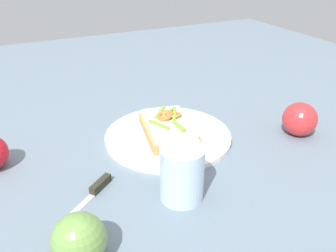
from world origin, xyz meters
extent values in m
plane|color=slate|center=(0.00, 0.00, 0.00)|extent=(2.00, 2.00, 0.00)
cylinder|color=white|center=(0.00, 0.00, 0.01)|extent=(0.28, 0.28, 0.01)
cube|color=tan|center=(0.00, 0.00, 0.02)|extent=(0.18, 0.13, 0.02)
cube|color=#EFDFC8|center=(0.00, 0.00, 0.04)|extent=(0.16, 0.12, 0.01)
torus|color=#B9702E|center=(-0.02, 0.01, 0.05)|extent=(0.05, 0.05, 0.02)
torus|color=#B96C33|center=(-0.02, 0.00, 0.05)|extent=(0.04, 0.04, 0.01)
torus|color=#AD8433|center=(-0.02, 0.02, 0.05)|extent=(0.05, 0.05, 0.02)
cube|color=#7CA938|center=(0.04, 0.01, 0.05)|extent=(0.05, 0.01, 0.01)
cube|color=#7DBA3E|center=(-0.04, 0.00, 0.05)|extent=(0.05, 0.04, 0.01)
cube|color=#79AA43|center=(-0.04, 0.02, 0.05)|extent=(0.03, 0.04, 0.01)
cube|color=#7BBC33|center=(0.01, -0.03, 0.05)|extent=(0.05, 0.03, 0.01)
cube|color=#82B437|center=(-0.02, 0.02, 0.05)|extent=(0.05, 0.03, 0.01)
sphere|color=red|center=(0.11, 0.27, 0.04)|extent=(0.09, 0.09, 0.08)
sphere|color=#6E9B48|center=(0.25, -0.26, 0.04)|extent=(0.08, 0.08, 0.08)
cylinder|color=silver|center=(0.19, -0.07, 0.05)|extent=(0.07, 0.07, 0.10)
cube|color=silver|center=(0.14, -0.23, 0.00)|extent=(0.05, 0.06, 0.00)
cube|color=#2C2A1E|center=(0.11, -0.19, 0.01)|extent=(0.04, 0.05, 0.02)
camera|label=1|loc=(0.61, -0.30, 0.40)|focal=37.53mm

